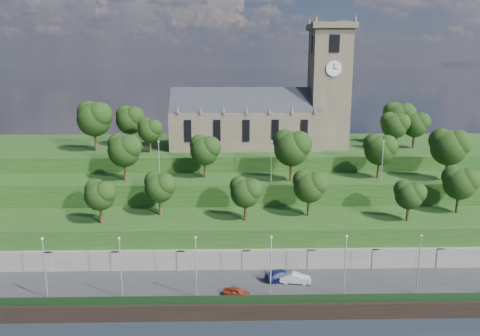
{
  "coord_description": "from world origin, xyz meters",
  "views": [
    {
      "loc": [
        -7.42,
        -55.63,
        32.76
      ],
      "look_at": [
        -5.52,
        30.0,
        13.81
      ],
      "focal_mm": 35.0,
      "sensor_mm": 36.0,
      "label": 1
    }
  ],
  "objects_px": {
    "church": "(267,113)",
    "car_right": "(282,275)",
    "car_left": "(237,292)",
    "car_middle": "(295,278)"
  },
  "relations": [
    {
      "from": "church",
      "to": "car_middle",
      "type": "height_order",
      "value": "church"
    },
    {
      "from": "church",
      "to": "car_right",
      "type": "bearing_deg",
      "value": -90.94
    },
    {
      "from": "car_left",
      "to": "car_middle",
      "type": "xyz_separation_m",
      "value": [
        8.5,
        3.85,
        0.12
      ]
    },
    {
      "from": "car_middle",
      "to": "church",
      "type": "bearing_deg",
      "value": 9.87
    },
    {
      "from": "car_left",
      "to": "car_right",
      "type": "relative_size",
      "value": 0.7
    },
    {
      "from": "car_middle",
      "to": "car_right",
      "type": "height_order",
      "value": "car_right"
    },
    {
      "from": "car_left",
      "to": "church",
      "type": "bearing_deg",
      "value": 9.61
    },
    {
      "from": "car_left",
      "to": "car_right",
      "type": "height_order",
      "value": "car_right"
    },
    {
      "from": "church",
      "to": "car_middle",
      "type": "distance_m",
      "value": 44.23
    },
    {
      "from": "church",
      "to": "car_left",
      "type": "relative_size",
      "value": 10.62
    }
  ]
}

